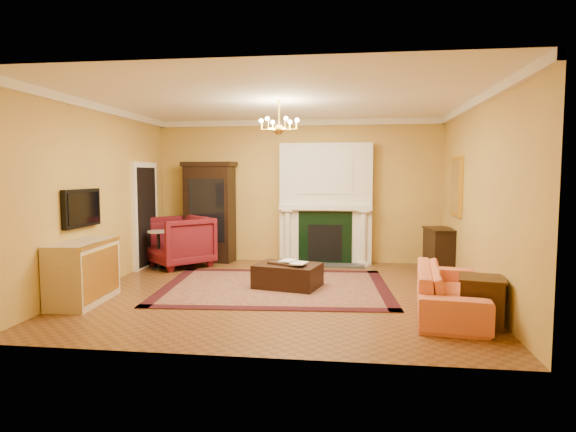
% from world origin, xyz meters
% --- Properties ---
extents(floor, '(6.00, 5.50, 0.02)m').
position_xyz_m(floor, '(0.00, 0.00, -0.01)').
color(floor, brown).
rests_on(floor, ground).
extents(ceiling, '(6.00, 5.50, 0.02)m').
position_xyz_m(ceiling, '(0.00, 0.00, 3.01)').
color(ceiling, white).
rests_on(ceiling, wall_back).
extents(wall_back, '(6.00, 0.02, 3.00)m').
position_xyz_m(wall_back, '(0.00, 2.76, 1.50)').
color(wall_back, '#B78241').
rests_on(wall_back, floor).
extents(wall_front, '(6.00, 0.02, 3.00)m').
position_xyz_m(wall_front, '(0.00, -2.76, 1.50)').
color(wall_front, '#B78241').
rests_on(wall_front, floor).
extents(wall_left, '(0.02, 5.50, 3.00)m').
position_xyz_m(wall_left, '(-3.01, 0.00, 1.50)').
color(wall_left, '#B78241').
rests_on(wall_left, floor).
extents(wall_right, '(0.02, 5.50, 3.00)m').
position_xyz_m(wall_right, '(3.01, 0.00, 1.50)').
color(wall_right, '#B78241').
rests_on(wall_right, floor).
extents(fireplace, '(1.90, 0.70, 2.50)m').
position_xyz_m(fireplace, '(0.60, 2.57, 1.19)').
color(fireplace, silver).
rests_on(fireplace, wall_back).
extents(crown_molding, '(6.00, 5.50, 0.12)m').
position_xyz_m(crown_molding, '(0.00, 0.96, 2.94)').
color(crown_molding, white).
rests_on(crown_molding, ceiling).
extents(doorway, '(0.08, 1.05, 2.10)m').
position_xyz_m(doorway, '(-2.95, 1.70, 1.05)').
color(doorway, white).
rests_on(doorway, wall_left).
extents(tv_panel, '(0.09, 0.95, 0.58)m').
position_xyz_m(tv_panel, '(-2.95, -0.60, 1.35)').
color(tv_panel, black).
rests_on(tv_panel, wall_left).
extents(gilt_mirror, '(0.06, 0.76, 1.05)m').
position_xyz_m(gilt_mirror, '(2.97, 1.40, 1.65)').
color(gilt_mirror, gold).
rests_on(gilt_mirror, wall_right).
extents(chandelier, '(0.63, 0.55, 0.53)m').
position_xyz_m(chandelier, '(-0.00, 0.00, 2.61)').
color(chandelier, gold).
rests_on(chandelier, ceiling).
extents(oriental_rug, '(3.90, 3.04, 0.01)m').
position_xyz_m(oriental_rug, '(-0.11, 0.29, 0.01)').
color(oriental_rug, '#490F1C').
rests_on(oriental_rug, floor).
extents(china_cabinet, '(1.06, 0.58, 2.03)m').
position_xyz_m(china_cabinet, '(-1.86, 2.49, 1.01)').
color(china_cabinet, black).
rests_on(china_cabinet, floor).
extents(wingback_armchair, '(1.50, 1.49, 1.12)m').
position_xyz_m(wingback_armchair, '(-2.30, 1.82, 0.56)').
color(wingback_armchair, maroon).
rests_on(wingback_armchair, floor).
extents(pedestal_table, '(0.42, 0.42, 0.76)m').
position_xyz_m(pedestal_table, '(-2.62, 1.51, 0.44)').
color(pedestal_table, black).
rests_on(pedestal_table, floor).
extents(commode, '(0.64, 1.24, 0.90)m').
position_xyz_m(commode, '(-2.73, -0.99, 0.45)').
color(commode, beige).
rests_on(commode, floor).
extents(coral_sofa, '(0.88, 2.18, 0.83)m').
position_xyz_m(coral_sofa, '(2.44, -0.85, 0.41)').
color(coral_sofa, '#E9724A').
rests_on(coral_sofa, floor).
extents(end_table, '(0.59, 0.59, 0.58)m').
position_xyz_m(end_table, '(2.72, -1.36, 0.29)').
color(end_table, '#351E0E').
rests_on(end_table, floor).
extents(console_table, '(0.53, 0.80, 0.83)m').
position_xyz_m(console_table, '(2.78, 1.76, 0.41)').
color(console_table, black).
rests_on(console_table, floor).
extents(leather_ottoman, '(1.16, 0.96, 0.38)m').
position_xyz_m(leather_ottoman, '(0.10, 0.30, 0.20)').
color(leather_ottoman, black).
rests_on(leather_ottoman, oriental_rug).
extents(ottoman_tray, '(0.63, 0.58, 0.03)m').
position_xyz_m(ottoman_tray, '(0.07, 0.32, 0.41)').
color(ottoman_tray, black).
rests_on(ottoman_tray, leather_ottoman).
extents(book_a, '(0.22, 0.10, 0.30)m').
position_xyz_m(book_a, '(-0.01, 0.35, 0.57)').
color(book_a, gray).
rests_on(book_a, ottoman_tray).
extents(book_b, '(0.23, 0.08, 0.31)m').
position_xyz_m(book_b, '(0.19, 0.18, 0.58)').
color(book_b, gray).
rests_on(book_b, ottoman_tray).
extents(topiary_left, '(0.16, 0.16, 0.44)m').
position_xyz_m(topiary_left, '(0.01, 2.53, 1.47)').
color(topiary_left, tan).
rests_on(topiary_left, fireplace).
extents(topiary_right, '(0.15, 0.15, 0.40)m').
position_xyz_m(topiary_right, '(1.16, 2.53, 1.45)').
color(topiary_right, tan).
rests_on(topiary_right, fireplace).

